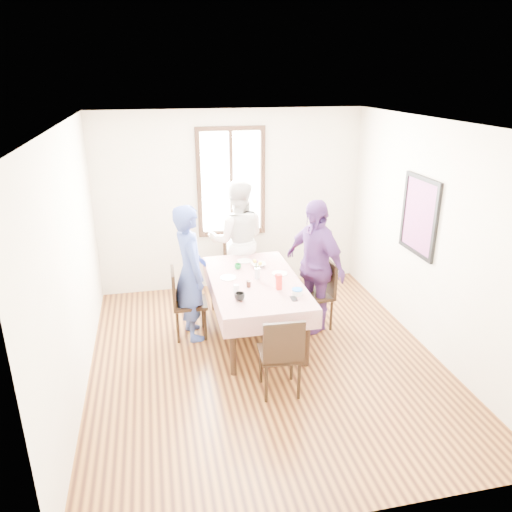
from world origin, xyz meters
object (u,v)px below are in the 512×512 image
Objects in this scene: dining_table at (255,308)px; person_far at (238,240)px; chair_far at (238,267)px; person_left at (190,273)px; chair_right at (315,295)px; person_right at (314,266)px; chair_near at (280,353)px; chair_left at (190,303)px.

dining_table is 0.99× the size of person_far.
person_left reaches higher than chair_far.
person_right reaches higher than chair_right.
person_right is at bearing 132.67° from person_far.
person_left is at bearing -118.05° from person_right.
person_right is (0.79, 0.05, 0.49)m from dining_table.
person_right reaches higher than dining_table.
chair_right is 1.00× the size of chair_near.
dining_table is 1.01× the size of person_right.
chair_left is (-0.81, 0.16, 0.08)m from dining_table.
chair_right is 1.00× the size of chair_far.
person_right reaches higher than chair_left.
person_left reaches higher than chair_right.
person_left is (-0.79, -1.04, 0.41)m from chair_far.
chair_far is at bearing -82.09° from person_far.
chair_right is at bearing 131.29° from chair_far.
person_right is (0.79, -1.13, -0.02)m from person_far.
chair_near is at bearing -90.00° from dining_table.
person_far is (0.79, 1.02, 0.02)m from person_left.
dining_table is 1.93× the size of chair_near.
person_far reaches higher than person_left.
chair_left is 1.32m from chair_far.
person_far is 1.02× the size of person_right.
chair_right and chair_near have the same top height.
chair_far is 0.43m from person_far.
person_left reaches higher than dining_table.
chair_far is at bearing -169.80° from person_right.
person_far is at bearing 90.00° from dining_table.
person_far is 1.38m from person_right.
person_right is (-0.02, 0.00, 0.41)m from chair_right.
person_far is at bearing -169.29° from person_right.
dining_table is 1.93× the size of chair_left.
chair_right is at bearing 65.96° from person_right.
dining_table is 1.02× the size of person_left.
chair_left is at bearing 58.63° from chair_far.
dining_table is at bearing 96.33° from chair_far.
person_far is at bearing 142.85° from chair_left.
chair_near is 1.54m from person_right.
chair_far is at bearing 30.15° from chair_right.
chair_left is 1.00× the size of chair_right.
chair_far is 2.42m from chair_near.
person_right is at bearing -103.64° from person_left.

